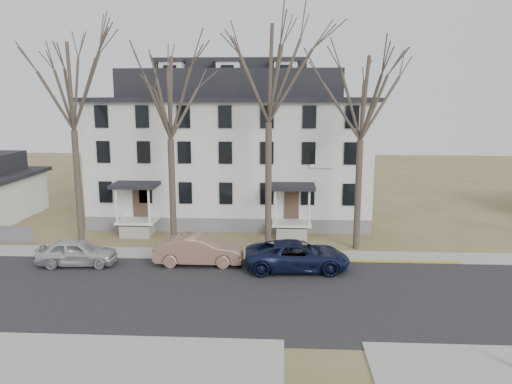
# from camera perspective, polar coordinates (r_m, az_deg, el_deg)

# --- Properties ---
(ground) EXTENTS (120.00, 120.00, 0.00)m
(ground) POSITION_cam_1_polar(r_m,az_deg,el_deg) (22.56, -2.01, -13.64)
(ground) COLOR olive
(ground) RESTS_ON ground
(main_road) EXTENTS (120.00, 10.00, 0.04)m
(main_road) POSITION_cam_1_polar(r_m,az_deg,el_deg) (24.39, -1.58, -11.69)
(main_road) COLOR #27272A
(main_road) RESTS_ON ground
(far_sidewalk) EXTENTS (120.00, 2.00, 0.08)m
(far_sidewalk) POSITION_cam_1_polar(r_m,az_deg,el_deg) (30.00, -0.64, -7.27)
(far_sidewalk) COLOR #A09F97
(far_sidewalk) RESTS_ON ground
(yellow_curb) EXTENTS (14.00, 0.25, 0.06)m
(yellow_curb) POSITION_cam_1_polar(r_m,az_deg,el_deg) (29.25, 9.15, -7.90)
(yellow_curb) COLOR gold
(yellow_curb) RESTS_ON ground
(boarding_house) EXTENTS (20.80, 12.36, 12.05)m
(boarding_house) POSITION_cam_1_polar(r_m,az_deg,el_deg) (38.78, -2.65, 5.03)
(boarding_house) COLOR slate
(boarding_house) RESTS_ON ground
(tree_far_left) EXTENTS (8.40, 8.40, 13.72)m
(tree_far_left) POSITION_cam_1_polar(r_m,az_deg,el_deg) (32.87, -20.42, 11.97)
(tree_far_left) COLOR #473B31
(tree_far_left) RESTS_ON ground
(tree_mid_left) EXTENTS (7.80, 7.80, 12.74)m
(tree_mid_left) POSITION_cam_1_polar(r_m,az_deg,el_deg) (31.00, -9.90, 11.21)
(tree_mid_left) COLOR #473B31
(tree_mid_left) RESTS_ON ground
(tree_center) EXTENTS (9.00, 9.00, 14.70)m
(tree_center) POSITION_cam_1_polar(r_m,az_deg,el_deg) (30.28, 1.49, 14.18)
(tree_center) COLOR #473B31
(tree_center) RESTS_ON ground
(tree_mid_right) EXTENTS (7.80, 7.80, 12.74)m
(tree_mid_right) POSITION_cam_1_polar(r_m,az_deg,el_deg) (30.57, 12.03, 11.13)
(tree_mid_right) COLOR #473B31
(tree_mid_right) RESTS_ON ground
(car_silver) EXTENTS (4.49, 2.09, 1.49)m
(car_silver) POSITION_cam_1_polar(r_m,az_deg,el_deg) (29.79, -19.76, -6.57)
(car_silver) COLOR silver
(car_silver) RESTS_ON ground
(car_tan) EXTENTS (5.01, 1.84, 1.64)m
(car_tan) POSITION_cam_1_polar(r_m,az_deg,el_deg) (28.40, -6.54, -6.67)
(car_tan) COLOR #946F57
(car_tan) RESTS_ON ground
(car_navy) EXTENTS (5.84, 2.99, 1.58)m
(car_navy) POSITION_cam_1_polar(r_m,az_deg,el_deg) (27.44, 4.73, -7.34)
(car_navy) COLOR #111735
(car_navy) RESTS_ON ground
(bicycle_left) EXTENTS (1.60, 0.90, 0.80)m
(bicycle_left) POSITION_cam_1_polar(r_m,az_deg,el_deg) (35.10, -13.56, -4.18)
(bicycle_left) COLOR black
(bicycle_left) RESTS_ON ground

